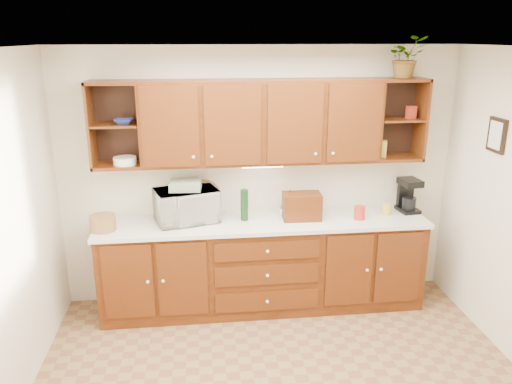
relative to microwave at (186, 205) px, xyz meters
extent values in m
plane|color=white|center=(0.75, -1.51, 1.50)|extent=(4.00, 4.00, 0.00)
plane|color=beige|center=(0.75, 0.24, 0.20)|extent=(4.00, 0.00, 4.00)
cube|color=#3B1806|center=(0.75, -0.06, -0.65)|extent=(3.20, 0.60, 0.90)
cube|color=silver|center=(0.75, -0.07, -0.18)|extent=(3.24, 0.64, 0.04)
cube|color=#3B1806|center=(0.75, 0.07, 0.79)|extent=(2.30, 0.33, 0.80)
cube|color=black|center=(-0.63, 0.22, 0.79)|extent=(0.45, 0.02, 0.80)
cube|color=black|center=(2.12, 0.22, 0.79)|extent=(0.45, 0.02, 0.80)
cube|color=#3B1806|center=(-0.63, 0.07, 0.79)|extent=(0.43, 0.30, 0.02)
cube|color=#3B1806|center=(2.12, 0.07, 0.79)|extent=(0.43, 0.30, 0.02)
cube|color=#3B1806|center=(2.12, 0.07, 1.17)|extent=(0.45, 0.33, 0.03)
cube|color=white|center=(0.75, 0.02, 0.37)|extent=(0.40, 0.05, 0.02)
cube|color=black|center=(2.73, -0.61, 0.75)|extent=(0.03, 0.24, 0.30)
cylinder|color=olive|center=(-0.77, -0.15, -0.09)|extent=(0.31, 0.31, 0.14)
imported|color=beige|center=(0.00, 0.00, 0.00)|extent=(0.67, 0.54, 0.32)
cube|color=#C1C75D|center=(0.00, 0.00, 0.21)|extent=(0.31, 0.24, 0.09)
cylinder|color=black|center=(0.56, -0.04, 0.00)|extent=(0.10, 0.10, 0.31)
cylinder|color=olive|center=(0.17, 0.18, -0.15)|extent=(0.38, 0.16, 0.36)
cube|color=#3B1806|center=(1.13, -0.07, -0.03)|extent=(0.38, 0.25, 0.26)
cylinder|color=#3B1806|center=(1.02, 0.01, -0.02)|extent=(0.02, 0.02, 0.28)
cylinder|color=#3B1806|center=(1.02, 0.01, -0.15)|extent=(0.11, 0.11, 0.01)
imported|color=white|center=(1.09, 0.04, -0.12)|extent=(0.13, 0.13, 0.08)
imported|color=white|center=(0.96, 0.05, -0.12)|extent=(0.13, 0.13, 0.08)
imported|color=white|center=(1.02, -0.07, -0.12)|extent=(0.13, 0.13, 0.08)
cylinder|color=#B02E19|center=(1.70, -0.14, -0.09)|extent=(0.12, 0.12, 0.13)
cylinder|color=white|center=(1.12, 0.00, -0.07)|extent=(0.10, 0.10, 0.18)
cylinder|color=gold|center=(2.01, -0.05, -0.10)|extent=(0.10, 0.10, 0.12)
cube|color=black|center=(2.27, 0.02, -0.14)|extent=(0.21, 0.26, 0.04)
cube|color=black|center=(2.27, 0.11, 0.00)|extent=(0.17, 0.07, 0.29)
cube|color=black|center=(2.27, 0.02, 0.15)|extent=(0.21, 0.26, 0.06)
cylinder|color=black|center=(2.27, 0.00, -0.07)|extent=(0.15, 0.15, 0.13)
imported|color=navy|center=(-0.54, 0.06, 0.82)|extent=(0.18, 0.18, 0.04)
cylinder|color=white|center=(-0.56, 0.04, 0.45)|extent=(0.26, 0.26, 0.07)
cube|color=gold|center=(1.95, 0.06, 0.50)|extent=(0.11, 0.10, 0.17)
cube|color=#B02E19|center=(2.22, 0.06, 0.86)|extent=(0.10, 0.09, 0.12)
imported|color=#999999|center=(2.11, 0.04, 1.38)|extent=(0.38, 0.34, 0.39)
camera|label=1|loc=(0.14, -4.63, 1.57)|focal=35.00mm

